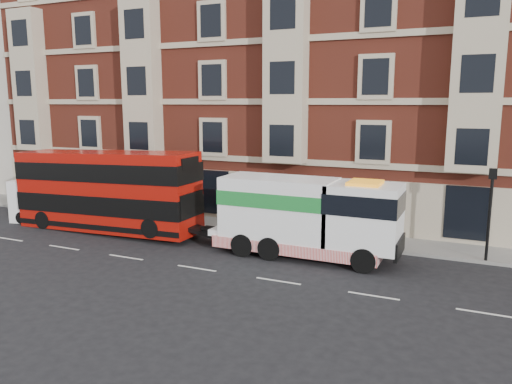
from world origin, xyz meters
TOP-DOWN VIEW (x-y plane):
  - ground at (0.00, 0.00)m, footprint 120.00×120.00m
  - sidewalk at (0.00, 7.50)m, footprint 90.00×3.00m
  - victorian_terrace at (0.50, 15.00)m, footprint 45.00×12.00m
  - lamp_post_west at (-6.00, 6.20)m, footprint 0.35×0.15m
  - lamp_post_east at (12.00, 6.20)m, footprint 0.35×0.15m
  - double_decker_bus at (-8.23, 3.69)m, footprint 11.50×2.64m
  - tow_truck at (3.83, 3.69)m, footprint 9.21×2.72m
  - box_van at (-12.92, 4.16)m, footprint 5.38×3.02m
  - pedestrian at (-11.17, 6.69)m, footprint 0.61×0.42m

SIDE VIEW (x-z plane):
  - ground at x=0.00m, z-range 0.00..0.00m
  - sidewalk at x=0.00m, z-range 0.00..0.15m
  - pedestrian at x=-11.17m, z-range 0.15..1.76m
  - box_van at x=-12.92m, z-range -0.02..2.62m
  - tow_truck at x=3.83m, z-range 0.12..3.95m
  - double_decker_bus at x=-8.23m, z-range 0.14..4.80m
  - lamp_post_west at x=-6.00m, z-range 0.50..4.85m
  - lamp_post_east at x=12.00m, z-range 0.50..4.85m
  - victorian_terrace at x=0.50m, z-range -0.13..20.27m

